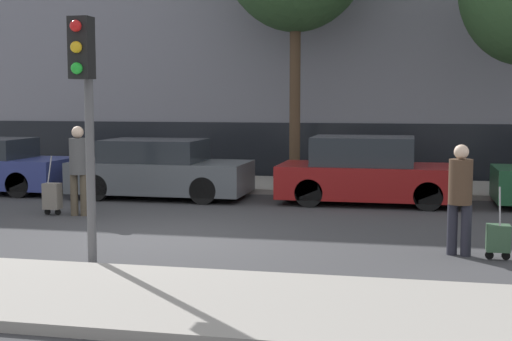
# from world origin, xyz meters

# --- Properties ---
(ground_plane) EXTENTS (80.00, 80.00, 0.00)m
(ground_plane) POSITION_xyz_m (0.00, 0.00, 0.00)
(ground_plane) COLOR #38383A
(sidewalk_near) EXTENTS (28.00, 2.50, 0.12)m
(sidewalk_near) POSITION_xyz_m (0.00, -3.75, 0.06)
(sidewalk_near) COLOR gray
(sidewalk_near) RESTS_ON ground_plane
(sidewalk_far) EXTENTS (28.00, 3.00, 0.12)m
(sidewalk_far) POSITION_xyz_m (0.00, 7.00, 0.06)
(sidewalk_far) COLOR gray
(sidewalk_far) RESTS_ON ground_plane
(building_facade) EXTENTS (28.00, 3.31, 9.48)m
(building_facade) POSITION_xyz_m (0.00, 10.83, 4.73)
(building_facade) COLOR slate
(building_facade) RESTS_ON ground_plane
(parked_car_1) EXTENTS (4.03, 1.82, 1.35)m
(parked_car_1) POSITION_xyz_m (-1.74, 4.46, 0.64)
(parked_car_1) COLOR #4C5156
(parked_car_1) RESTS_ON ground_plane
(parked_car_2) EXTENTS (3.95, 1.85, 1.46)m
(parked_car_2) POSITION_xyz_m (3.02, 4.59, 0.68)
(parked_car_2) COLOR maroon
(parked_car_2) RESTS_ON ground_plane
(pedestrian_left) EXTENTS (0.35, 0.34, 1.75)m
(pedestrian_left) POSITION_xyz_m (-2.39, 1.68, 1.00)
(pedestrian_left) COLOR #4C4233
(pedestrian_left) RESTS_ON ground_plane
(trolley_left) EXTENTS (0.34, 0.29, 1.17)m
(trolley_left) POSITION_xyz_m (-2.94, 1.64, 0.37)
(trolley_left) COLOR slate
(trolley_left) RESTS_ON ground_plane
(pedestrian_right) EXTENTS (0.34, 0.34, 1.62)m
(pedestrian_right) POSITION_xyz_m (4.64, -0.45, 0.91)
(pedestrian_right) COLOR #23232D
(pedestrian_right) RESTS_ON ground_plane
(trolley_right) EXTENTS (0.34, 0.29, 1.04)m
(trolley_right) POSITION_xyz_m (5.16, -0.62, 0.31)
(trolley_right) COLOR #335138
(trolley_right) RESTS_ON ground_plane
(traffic_light) EXTENTS (0.28, 0.47, 3.33)m
(traffic_light) POSITION_xyz_m (-0.26, -2.37, 2.38)
(traffic_light) COLOR #515154
(traffic_light) RESTS_ON ground_plane
(parked_bicycle) EXTENTS (1.77, 0.06, 0.96)m
(parked_bicycle) POSITION_xyz_m (-2.65, 6.69, 0.49)
(parked_bicycle) COLOR black
(parked_bicycle) RESTS_ON sidewalk_far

